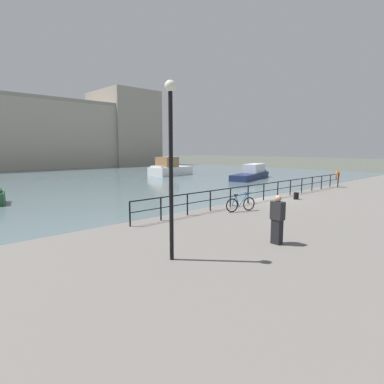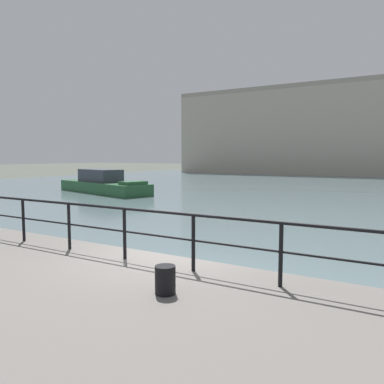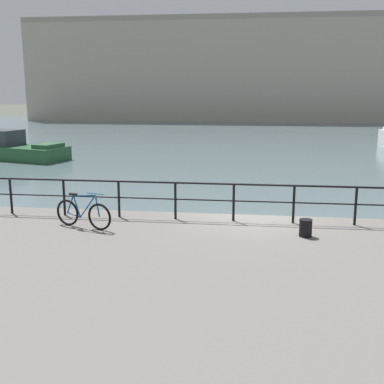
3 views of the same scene
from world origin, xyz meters
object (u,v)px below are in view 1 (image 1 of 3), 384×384
Objects in this scene: moored_harbor_tender at (170,168)px; mooring_bollard at (296,196)px; harbor_building at (40,133)px; parked_bicycle at (241,204)px; standing_person at (277,219)px; life_ring_stand at (338,176)px; moored_red_daysailer at (252,173)px; quay_lamp_post at (171,149)px.

moored_harbor_tender is 28.96m from mooring_bollard.
parked_bicycle is at bearing -99.65° from harbor_building.
mooring_bollard is 0.26× the size of standing_person.
mooring_bollard is at bearing 17.97° from parked_bicycle.
mooring_bollard is at bearing -94.15° from harbor_building.
harbor_building is 37.30× the size of standing_person.
life_ring_stand is 18.49m from standing_person.
harbor_building reaches higher than moored_red_daysailer.
quay_lamp_post reaches higher than moored_red_daysailer.
standing_person is (3.62, -1.29, -2.36)m from quay_lamp_post.
parked_bicycle reaches higher than mooring_bollard.
life_ring_stand is at bearing -135.40° from moored_red_daysailer.
moored_harbor_tender is at bearing 93.59° from moored_red_daysailer.
standing_person is (-3.65, -4.38, 0.47)m from parked_bicycle.
mooring_bollard is at bearing -154.06° from moored_red_daysailer.
harbor_building is at bearing 74.47° from quay_lamp_post.
moored_harbor_tender is 38.61m from quay_lamp_post.
parked_bicycle is (-10.10, -59.40, -5.91)m from harbor_building.
harbor_building reaches higher than mooring_bollard.
life_ring_stand is at bearing -86.08° from harbor_building.
parked_bicycle is at bearing 55.61° from standing_person.
life_ring_stand is (-3.16, -25.82, 0.68)m from moored_harbor_tender.
standing_person reaches higher than mooring_bollard.
moored_red_daysailer is at bearing 42.66° from standing_person.
quay_lamp_post is at bearing -165.36° from moored_red_daysailer.
quay_lamp_post is (-7.26, -3.09, 2.84)m from parked_bicycle.
parked_bicycle is (-21.71, -14.91, 0.38)m from moored_red_daysailer.
parked_bicycle is at bearing -176.98° from life_ring_stand.
life_ring_stand is at bearing 5.22° from mooring_bollard.
harbor_building is 37.07× the size of parked_bicycle.
quay_lamp_post is (-21.38, -3.83, 2.25)m from life_ring_stand.
parked_bicycle is at bearing 179.84° from mooring_bollard.
life_ring_stand is at bearing 10.16° from quay_lamp_post.
harbor_building is 46.40m from moored_red_daysailer.
standing_person is at bearing -155.19° from mooring_bollard.
moored_harbor_tender is 26.02m from life_ring_stand.
parked_bicycle is 14.15m from life_ring_stand.
moored_harbor_tender is 16.15× the size of mooring_bollard.
life_ring_stand is (-7.59, -14.17, 0.96)m from moored_red_daysailer.
quay_lamp_post is 3.03× the size of standing_person.
moored_harbor_tender reaches higher than moored_red_daysailer.
mooring_bollard is (-11.50, -26.58, -0.07)m from moored_harbor_tender.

